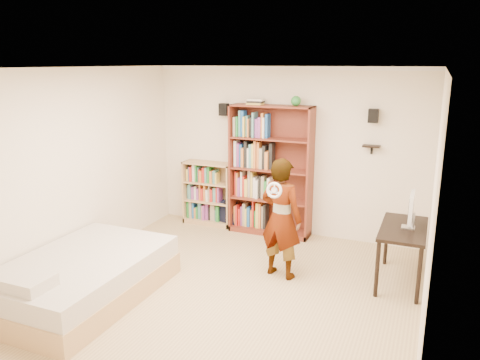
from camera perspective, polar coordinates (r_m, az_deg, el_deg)
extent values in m
cube|color=tan|center=(5.84, -2.34, -14.04)|extent=(4.50, 5.00, 0.01)
cube|color=#F1E5CE|center=(7.61, 5.59, 3.44)|extent=(4.50, 0.02, 2.70)
cube|color=#F1E5CE|center=(3.39, -21.22, -11.46)|extent=(4.50, 0.02, 2.70)
cube|color=#F1E5CE|center=(6.59, -20.46, 0.93)|extent=(0.02, 5.00, 2.70)
cube|color=#F1E5CE|center=(4.86, 22.34, -3.81)|extent=(0.02, 5.00, 2.70)
cube|color=white|center=(5.15, -2.65, 13.49)|extent=(4.50, 5.00, 0.02)
cube|color=white|center=(7.45, 5.77, 13.42)|extent=(4.50, 0.06, 0.06)
cube|color=white|center=(3.10, -23.04, 11.39)|extent=(4.50, 0.06, 0.06)
cube|color=white|center=(6.42, -21.29, 12.44)|extent=(0.06, 5.00, 0.06)
cube|color=white|center=(4.65, 23.51, 11.92)|extent=(0.06, 5.00, 0.06)
cube|color=black|center=(7.80, -1.98, 8.59)|extent=(0.14, 0.12, 0.20)
cube|color=black|center=(7.14, 15.95, 7.53)|extent=(0.14, 0.12, 0.20)
cube|color=black|center=(7.21, 15.72, 3.99)|extent=(0.25, 0.16, 0.02)
imported|color=black|center=(6.09, 5.03, -4.67)|extent=(0.65, 0.50, 1.60)
torus|color=silver|center=(5.69, 4.20, -1.27)|extent=(0.20, 0.08, 0.20)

